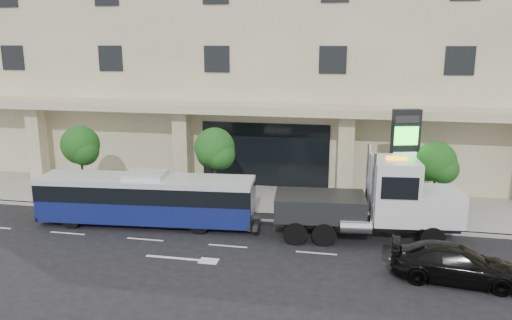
# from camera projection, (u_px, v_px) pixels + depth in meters

# --- Properties ---
(ground) EXTENTS (120.00, 120.00, 0.00)m
(ground) POSITION_uv_depth(u_px,v_px,m) (236.00, 234.00, 24.04)
(ground) COLOR black
(ground) RESTS_ON ground
(sidewalk) EXTENTS (120.00, 6.00, 0.15)m
(sidewalk) POSITION_uv_depth(u_px,v_px,m) (256.00, 201.00, 28.79)
(sidewalk) COLOR gray
(sidewalk) RESTS_ON ground
(curb) EXTENTS (120.00, 0.30, 0.15)m
(curb) POSITION_uv_depth(u_px,v_px,m) (244.00, 218.00, 25.93)
(curb) COLOR gray
(curb) RESTS_ON ground
(convention_center) EXTENTS (60.00, 17.60, 20.00)m
(convention_center) POSITION_uv_depth(u_px,v_px,m) (283.00, 28.00, 36.45)
(convention_center) COLOR tan
(convention_center) RESTS_ON ground
(tree_left) EXTENTS (2.27, 2.20, 4.22)m
(tree_left) POSITION_uv_depth(u_px,v_px,m) (81.00, 147.00, 28.63)
(tree_left) COLOR #422B19
(tree_left) RESTS_ON sidewalk
(tree_mid) EXTENTS (2.28, 2.20, 4.38)m
(tree_mid) POSITION_uv_depth(u_px,v_px,m) (215.00, 151.00, 27.08)
(tree_mid) COLOR #422B19
(tree_mid) RESTS_ON sidewalk
(tree_right) EXTENTS (2.10, 2.00, 4.04)m
(tree_right) POSITION_uv_depth(u_px,v_px,m) (436.00, 165.00, 24.96)
(tree_right) COLOR #422B19
(tree_right) RESTS_ON sidewalk
(city_bus) EXTENTS (10.94, 3.15, 2.73)m
(city_bus) POSITION_uv_depth(u_px,v_px,m) (146.00, 198.00, 24.98)
(city_bus) COLOR black
(city_bus) RESTS_ON ground
(tow_truck) EXTENTS (9.61, 3.08, 4.36)m
(tow_truck) POSITION_uv_depth(u_px,v_px,m) (375.00, 202.00, 23.03)
(tow_truck) COLOR #2D3033
(tow_truck) RESTS_ON ground
(black_sedan) EXTENTS (5.03, 2.44, 1.41)m
(black_sedan) POSITION_uv_depth(u_px,v_px,m) (456.00, 263.00, 19.20)
(black_sedan) COLOR black
(black_sedan) RESTS_ON ground
(signage_pylon) EXTENTS (1.47, 0.87, 5.59)m
(signage_pylon) POSITION_uv_depth(u_px,v_px,m) (404.00, 163.00, 25.55)
(signage_pylon) COLOR black
(signage_pylon) RESTS_ON sidewalk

